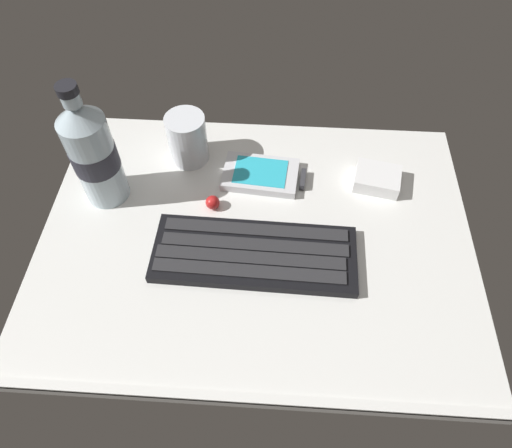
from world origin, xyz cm
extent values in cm
cube|color=silver|center=(0.00, 0.00, -1.00)|extent=(64.00, 48.00, 2.00)
cube|color=silver|center=(0.00, -23.40, 0.40)|extent=(64.00, 1.20, 0.80)
cube|color=black|center=(-0.48, -3.68, 0.70)|extent=(29.24, 11.64, 1.40)
cube|color=#28282B|center=(-0.41, -0.39, 1.55)|extent=(26.72, 2.59, 0.30)
cube|color=#28282B|center=(-0.46, -2.59, 1.55)|extent=(26.72, 2.59, 0.30)
cube|color=#28282B|center=(-0.51, -4.78, 1.55)|extent=(26.72, 2.59, 0.30)
cube|color=#28282B|center=(-0.56, -6.98, 1.55)|extent=(26.72, 2.59, 0.30)
cube|color=silver|center=(0.50, 11.50, 0.70)|extent=(12.62, 8.63, 1.40)
cube|color=#2DB7D1|center=(0.50, 11.50, 1.45)|extent=(8.89, 6.64, 0.10)
cube|color=#333338|center=(6.88, 10.94, 0.70)|extent=(1.13, 3.86, 1.12)
cylinder|color=silver|center=(-12.08, 15.33, 4.25)|extent=(6.40, 6.40, 8.50)
cylinder|color=orange|center=(-12.08, 15.33, 3.26)|extent=(5.50, 5.50, 6.12)
cylinder|color=silver|center=(-23.82, 6.75, 7.50)|extent=(6.60, 6.60, 15.00)
cone|color=silver|center=(-23.82, 6.75, 16.40)|extent=(6.60, 6.60, 2.80)
cylinder|color=silver|center=(-23.82, 6.75, 18.70)|extent=(2.51, 2.51, 1.80)
cylinder|color=black|center=(-23.82, 6.75, 20.20)|extent=(2.77, 2.77, 1.20)
cylinder|color=#2D2D38|center=(-23.82, 6.75, 8.25)|extent=(6.73, 6.73, 3.80)
cube|color=white|center=(18.70, 11.32, 1.20)|extent=(7.95, 6.84, 2.40)
sphere|color=red|center=(-7.00, 5.00, 1.10)|extent=(2.20, 2.20, 2.20)
camera|label=1|loc=(2.36, -38.06, 56.62)|focal=32.20mm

